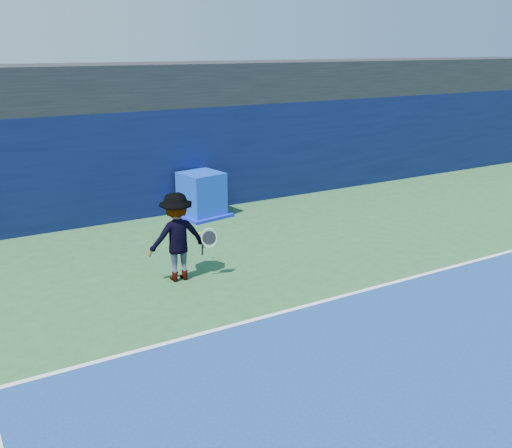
% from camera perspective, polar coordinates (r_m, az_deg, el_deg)
% --- Properties ---
extents(ground, '(80.00, 80.00, 0.00)m').
position_cam_1_polar(ground, '(8.60, 13.97, -16.28)').
color(ground, '#2A5E30').
rests_on(ground, ground).
extents(baseline, '(24.00, 0.10, 0.01)m').
position_cam_1_polar(baseline, '(10.62, 2.66, -8.79)').
color(baseline, white).
rests_on(baseline, ground).
extents(stadium_band, '(36.00, 3.00, 1.20)m').
position_cam_1_polar(stadium_band, '(17.32, -12.96, 13.38)').
color(stadium_band, black).
rests_on(stadium_band, back_wall_assembly).
extents(back_wall_assembly, '(36.00, 1.03, 3.00)m').
position_cam_1_polar(back_wall_assembly, '(16.64, -11.43, 6.02)').
color(back_wall_assembly, '#0A1239').
rests_on(back_wall_assembly, ground).
extents(equipment_cart, '(1.53, 1.53, 1.27)m').
position_cam_1_polar(equipment_cart, '(16.35, -5.46, 2.77)').
color(equipment_cart, '#0E38C5').
rests_on(equipment_cart, ground).
extents(tennis_player, '(1.39, 0.78, 1.87)m').
position_cam_1_polar(tennis_player, '(11.84, -7.90, -1.28)').
color(tennis_player, white).
rests_on(tennis_player, ground).
extents(tennis_ball, '(0.06, 0.06, 0.06)m').
position_cam_1_polar(tennis_ball, '(12.73, -5.64, -0.91)').
color(tennis_ball, '#D0E919').
rests_on(tennis_ball, ground).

